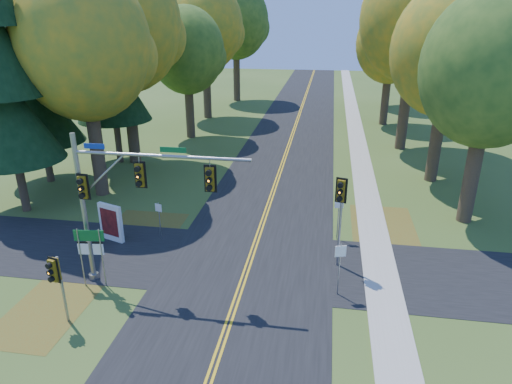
# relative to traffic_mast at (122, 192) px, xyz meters

# --- Properties ---
(ground) EXTENTS (160.00, 160.00, 0.00)m
(ground) POSITION_rel_traffic_mast_xyz_m (4.87, 0.57, -4.38)
(ground) COLOR #364D1B
(ground) RESTS_ON ground
(road_main) EXTENTS (8.00, 160.00, 0.02)m
(road_main) POSITION_rel_traffic_mast_xyz_m (4.87, 0.57, -4.37)
(road_main) COLOR black
(road_main) RESTS_ON ground
(road_cross) EXTENTS (60.00, 6.00, 0.02)m
(road_cross) POSITION_rel_traffic_mast_xyz_m (4.87, 2.57, -4.37)
(road_cross) COLOR black
(road_cross) RESTS_ON ground
(centerline_left) EXTENTS (0.10, 160.00, 0.01)m
(centerline_left) POSITION_rel_traffic_mast_xyz_m (4.77, 0.57, -4.35)
(centerline_left) COLOR gold
(centerline_left) RESTS_ON road_main
(centerline_right) EXTENTS (0.10, 160.00, 0.01)m
(centerline_right) POSITION_rel_traffic_mast_xyz_m (4.97, 0.57, -4.35)
(centerline_right) COLOR gold
(centerline_right) RESTS_ON road_main
(sidewalk_east) EXTENTS (1.60, 160.00, 0.06)m
(sidewalk_east) POSITION_rel_traffic_mast_xyz_m (11.07, 0.57, -4.35)
(sidewalk_east) COLOR #9E998E
(sidewalk_east) RESTS_ON ground
(leaf_patch_w_near) EXTENTS (4.00, 6.00, 0.00)m
(leaf_patch_w_near) POSITION_rel_traffic_mast_xyz_m (-1.63, 4.57, -4.37)
(leaf_patch_w_near) COLOR brown
(leaf_patch_w_near) RESTS_ON ground
(leaf_patch_e) EXTENTS (3.50, 8.00, 0.00)m
(leaf_patch_e) POSITION_rel_traffic_mast_xyz_m (11.67, 6.57, -4.37)
(leaf_patch_e) COLOR brown
(leaf_patch_e) RESTS_ON ground
(leaf_patch_w_far) EXTENTS (3.00, 5.00, 0.00)m
(leaf_patch_w_far) POSITION_rel_traffic_mast_xyz_m (-2.63, -2.43, -4.37)
(leaf_patch_w_far) COLOR brown
(leaf_patch_w_far) RESTS_ON ground
(tree_w_a) EXTENTS (8.00, 8.00, 14.15)m
(tree_w_a) POSITION_rel_traffic_mast_xyz_m (-6.25, 9.95, 5.11)
(tree_w_a) COLOR #38281C
(tree_w_a) RESTS_ON ground
(tree_e_a) EXTENTS (7.20, 7.20, 12.73)m
(tree_e_a) POSITION_rel_traffic_mast_xyz_m (16.44, 9.34, 4.15)
(tree_e_a) COLOR #38281C
(tree_e_a) RESTS_ON ground
(tree_w_b) EXTENTS (8.60, 8.60, 15.38)m
(tree_w_b) POSITION_rel_traffic_mast_xyz_m (-6.85, 16.85, 5.99)
(tree_w_b) COLOR #38281C
(tree_w_b) RESTS_ON ground
(tree_e_b) EXTENTS (7.60, 7.60, 13.33)m
(tree_e_b) POSITION_rel_traffic_mast_xyz_m (15.84, 16.14, 4.52)
(tree_e_b) COLOR #38281C
(tree_e_b) RESTS_ON ground
(tree_w_c) EXTENTS (6.80, 6.80, 11.91)m
(tree_w_c) POSITION_rel_traffic_mast_xyz_m (-4.66, 25.04, 3.57)
(tree_w_c) COLOR #38281C
(tree_w_c) RESTS_ON ground
(tree_e_c) EXTENTS (8.80, 8.80, 15.79)m
(tree_e_c) POSITION_rel_traffic_mast_xyz_m (14.75, 24.26, 6.28)
(tree_e_c) COLOR #38281C
(tree_e_c) RESTS_ON ground
(tree_w_d) EXTENTS (8.20, 8.20, 14.56)m
(tree_w_d) POSITION_rel_traffic_mast_xyz_m (-5.25, 33.75, 5.40)
(tree_w_d) COLOR #38281C
(tree_w_d) RESTS_ON ground
(tree_e_d) EXTENTS (7.00, 7.00, 12.32)m
(tree_e_d) POSITION_rel_traffic_mast_xyz_m (14.14, 33.44, 3.86)
(tree_e_d) COLOR #38281C
(tree_e_d) RESTS_ON ground
(tree_w_e) EXTENTS (8.40, 8.40, 14.97)m
(tree_w_e) POSITION_rel_traffic_mast_xyz_m (-4.05, 44.65, 5.70)
(tree_w_e) COLOR #38281C
(tree_w_e) RESTS_ON ground
(tree_e_e) EXTENTS (7.80, 7.80, 13.74)m
(tree_e_e) POSITION_rel_traffic_mast_xyz_m (15.35, 44.15, 4.81)
(tree_e_e) COLOR #38281C
(tree_e_e) RESTS_ON ground
(pine_b) EXTENTS (5.60, 5.60, 17.31)m
(pine_b) POSITION_rel_traffic_mast_xyz_m (-11.13, 11.57, 3.78)
(pine_b) COLOR #38281C
(pine_b) RESTS_ON ground
(pine_c) EXTENTS (5.60, 5.60, 20.56)m
(pine_c) POSITION_rel_traffic_mast_xyz_m (-8.13, 16.57, 5.31)
(pine_c) COLOR #38281C
(pine_c) RESTS_ON ground
(traffic_mast) EXTENTS (7.51, 0.67, 6.81)m
(traffic_mast) POSITION_rel_traffic_mast_xyz_m (0.00, 0.00, 0.00)
(traffic_mast) COLOR gray
(traffic_mast) RESTS_ON ground
(east_signal_pole) EXTENTS (0.51, 0.61, 4.53)m
(east_signal_pole) POSITION_rel_traffic_mast_xyz_m (9.02, 2.84, -0.94)
(east_signal_pole) COLOR gray
(east_signal_pole) RESTS_ON ground
(ped_signal_pole) EXTENTS (0.46, 0.54, 2.95)m
(ped_signal_pole) POSITION_rel_traffic_mast_xyz_m (-1.45, -3.11, -2.18)
(ped_signal_pole) COLOR gray
(ped_signal_pole) RESTS_ON ground
(route_sign_cluster) EXTENTS (1.30, 0.21, 2.79)m
(route_sign_cluster) POSITION_rel_traffic_mast_xyz_m (-1.52, -0.43, -2.41)
(route_sign_cluster) COLOR gray
(route_sign_cluster) RESTS_ON ground
(info_kiosk) EXTENTS (1.46, 0.69, 2.05)m
(info_kiosk) POSITION_rel_traffic_mast_xyz_m (-2.69, 3.73, -3.36)
(info_kiosk) COLOR silver
(info_kiosk) RESTS_ON ground
(reg_sign_e_north) EXTENTS (0.46, 0.10, 2.39)m
(reg_sign_e_north) POSITION_rel_traffic_mast_xyz_m (9.08, 5.74, -2.74)
(reg_sign_e_north) COLOR gray
(reg_sign_e_north) RESTS_ON ground
(reg_sign_e_south) EXTENTS (0.46, 0.17, 2.45)m
(reg_sign_e_south) POSITION_rel_traffic_mast_xyz_m (9.08, 0.56, -2.70)
(reg_sign_e_south) COLOR gray
(reg_sign_e_south) RESTS_ON ground
(reg_sign_w) EXTENTS (0.39, 0.14, 2.09)m
(reg_sign_w) POSITION_rel_traffic_mast_xyz_m (-0.22, 4.30, -2.95)
(reg_sign_w) COLOR gray
(reg_sign_w) RESTS_ON ground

